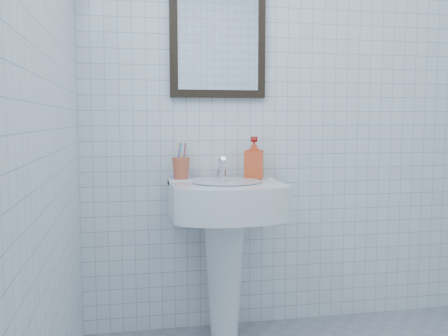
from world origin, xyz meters
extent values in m
cube|color=white|center=(0.00, 1.20, 1.25)|extent=(2.20, 0.02, 2.50)
cube|color=white|center=(-1.10, 0.00, 1.25)|extent=(0.02, 2.40, 2.50)
cone|color=white|center=(-0.39, 1.01, 0.34)|extent=(0.21, 0.21, 0.68)
cube|color=white|center=(-0.39, 0.96, 0.74)|extent=(0.54, 0.39, 0.16)
cube|color=white|center=(-0.39, 1.11, 0.81)|extent=(0.54, 0.10, 0.03)
cylinder|color=silver|center=(-0.39, 0.93, 0.83)|extent=(0.34, 0.34, 0.01)
cylinder|color=silver|center=(-0.39, 1.09, 0.85)|extent=(0.05, 0.05, 0.05)
cylinder|color=silver|center=(-0.39, 1.07, 0.91)|extent=(0.02, 0.09, 0.07)
cylinder|color=silver|center=(-0.39, 1.10, 0.89)|extent=(0.03, 0.05, 0.09)
imported|color=red|center=(-0.22, 1.08, 0.93)|extent=(0.12, 0.12, 0.21)
cube|color=black|center=(-0.39, 1.18, 1.55)|extent=(0.50, 0.04, 0.62)
cube|color=white|center=(-0.39, 1.16, 1.55)|extent=(0.42, 0.00, 0.54)
camera|label=1|loc=(-0.85, -1.41, 1.13)|focal=40.00mm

